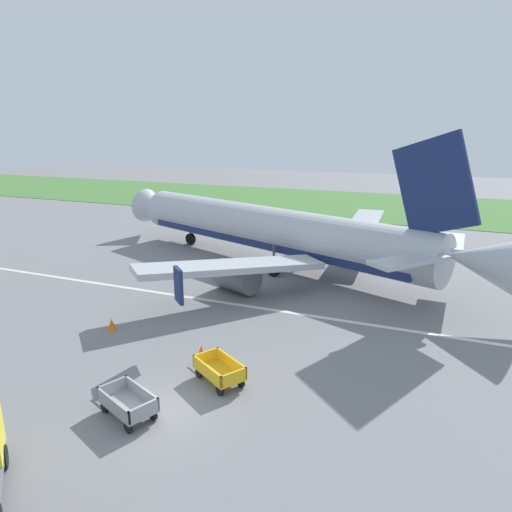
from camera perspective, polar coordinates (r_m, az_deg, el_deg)
name	(u,v)px	position (r m, az deg, el deg)	size (l,w,h in m)	color
ground_plane	(162,415)	(20.43, -11.50, -18.67)	(220.00, 220.00, 0.00)	slate
grass_strip	(372,205)	(72.93, 14.17, 6.10)	(220.00, 28.00, 0.06)	#477A38
apron_stripe	(268,309)	(30.20, 1.49, -6.60)	(120.00, 0.36, 0.01)	silver
airplane	(278,231)	(38.58, 2.72, 3.05)	(36.34, 29.60, 11.34)	#B2B7BC
baggage_cart_nearest	(128,403)	(20.36, -15.58, -17.07)	(3.56, 2.25, 1.07)	gray
baggage_cart_second_in_row	(219,370)	(21.97, -4.58, -13.90)	(3.41, 2.50, 1.07)	gold
traffic_cone_near_plane	(112,324)	(28.42, -17.40, -8.06)	(0.53, 0.53, 0.70)	orange
traffic_cone_mid_apron	(179,288)	(33.70, -9.44, -3.89)	(0.45, 0.45, 0.60)	orange
traffic_cone_by_carts	(201,351)	(24.48, -6.76, -11.53)	(0.43, 0.43, 0.57)	orange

